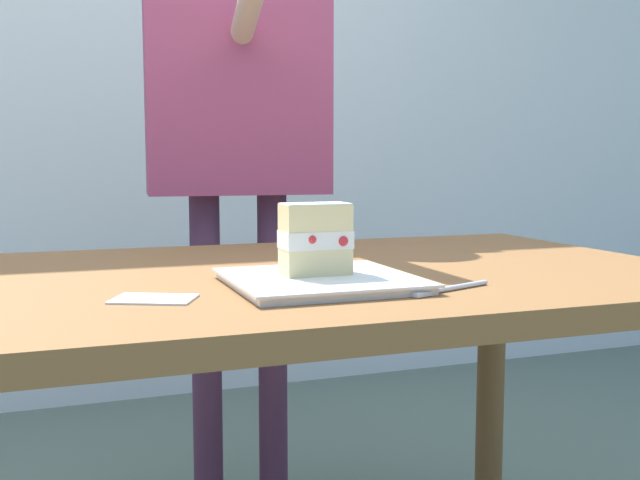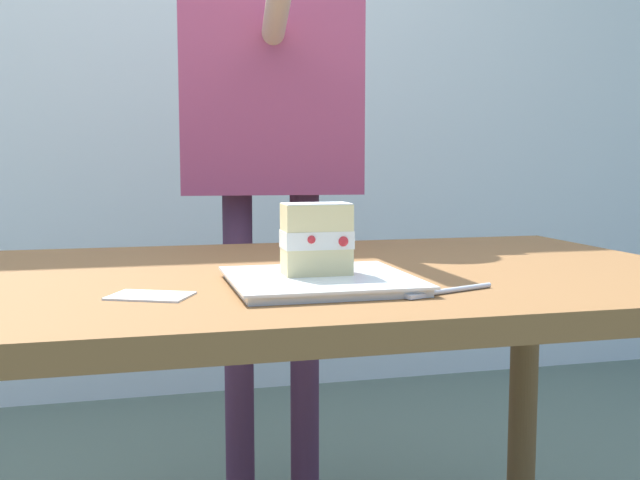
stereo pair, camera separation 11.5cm
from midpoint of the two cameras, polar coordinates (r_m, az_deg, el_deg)
name	(u,v)px [view 2 (the right image)]	position (r m, az deg, el deg)	size (l,w,h in m)	color
patio_table	(233,326)	(1.31, -4.11, -6.56)	(1.68, 0.87, 0.76)	brown
dessert_plate	(320,281)	(1.16, 2.85, -3.14)	(0.28, 0.28, 0.02)	white
cake_slice	(317,239)	(1.17, 2.57, 0.08)	(0.11, 0.07, 0.11)	#EAD18C
dessert_fork	(443,291)	(1.12, 12.23, -3.86)	(0.16, 0.07, 0.01)	silver
paper_napkin	(150,296)	(1.09, -9.80, -4.22)	(0.13, 0.12, 0.00)	silver
diner_person	(270,88)	(2.00, -2.12, 11.47)	(0.48, 0.62, 1.71)	#5D3049
patio_building	(312,56)	(4.83, 0.06, 13.76)	(5.61, 3.28, 3.18)	silver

